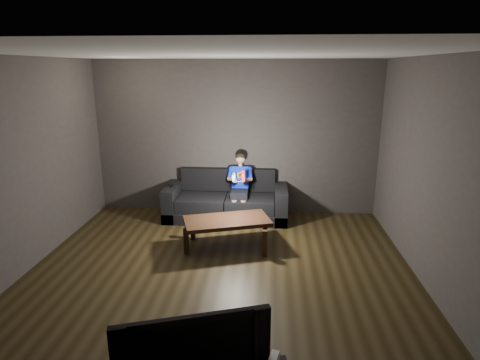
{
  "coord_description": "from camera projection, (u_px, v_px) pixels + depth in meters",
  "views": [
    {
      "loc": [
        0.61,
        -4.49,
        2.55
      ],
      "look_at": [
        0.15,
        1.55,
        0.85
      ],
      "focal_mm": 30.0,
      "sensor_mm": 36.0,
      "label": 1
    }
  ],
  "objects": [
    {
      "name": "tv",
      "position": [
        192.0,
        346.0,
        2.65
      ],
      "size": [
        1.0,
        0.43,
        0.58
      ],
      "primitive_type": "imported",
      "rotation": [
        0.0,
        0.0,
        0.31
      ],
      "color": "black",
      "rests_on": "media_console"
    },
    {
      "name": "floor",
      "position": [
        219.0,
        278.0,
        5.05
      ],
      "size": [
        5.0,
        5.0,
        0.0
      ],
      "primitive_type": "plane",
      "color": "black",
      "rests_on": "ground"
    },
    {
      "name": "coffee_table",
      "position": [
        227.0,
        223.0,
        5.8
      ],
      "size": [
        1.34,
        0.95,
        0.44
      ],
      "color": "black",
      "rests_on": "floor"
    },
    {
      "name": "left_wall",
      "position": [
        13.0,
        170.0,
        4.86
      ],
      "size": [
        0.04,
        5.0,
        2.7
      ],
      "primitive_type": "cube",
      "color": "#36302E",
      "rests_on": "ground"
    },
    {
      "name": "back_wall",
      "position": [
        236.0,
        138.0,
        7.08
      ],
      "size": [
        5.0,
        0.04,
        2.7
      ],
      "primitive_type": "cube",
      "color": "#36302E",
      "rests_on": "ground"
    },
    {
      "name": "wii_remote_red",
      "position": [
        243.0,
        176.0,
        6.41
      ],
      "size": [
        0.06,
        0.08,
        0.18
      ],
      "color": "red",
      "rests_on": "child"
    },
    {
      "name": "child",
      "position": [
        240.0,
        181.0,
        6.86
      ],
      "size": [
        0.43,
        0.52,
        1.05
      ],
      "color": "black",
      "rests_on": "sofa"
    },
    {
      "name": "sofa",
      "position": [
        227.0,
        202.0,
        7.05
      ],
      "size": [
        2.11,
        0.91,
        0.81
      ],
      "color": "black",
      "rests_on": "floor"
    },
    {
      "name": "nunchuk_white",
      "position": [
        234.0,
        177.0,
        6.43
      ],
      "size": [
        0.07,
        0.1,
        0.17
      ],
      "color": "silver",
      "rests_on": "child"
    },
    {
      "name": "front_wall",
      "position": [
        160.0,
        286.0,
        2.28
      ],
      "size": [
        5.0,
        0.04,
        2.7
      ],
      "primitive_type": "cube",
      "color": "#36302E",
      "rests_on": "ground"
    },
    {
      "name": "wii_remote_black",
      "position": [
        172.0,
        185.0,
        6.95
      ],
      "size": [
        0.05,
        0.16,
        0.03
      ],
      "color": "black",
      "rests_on": "sofa"
    },
    {
      "name": "ceiling",
      "position": [
        215.0,
        53.0,
        4.32
      ],
      "size": [
        5.0,
        5.0,
        0.02
      ],
      "primitive_type": "cube",
      "color": "beige",
      "rests_on": "back_wall"
    },
    {
      "name": "right_wall",
      "position": [
        438.0,
        179.0,
        4.5
      ],
      "size": [
        0.04,
        5.0,
        2.7
      ],
      "primitive_type": "cube",
      "color": "#36302E",
      "rests_on": "ground"
    }
  ]
}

